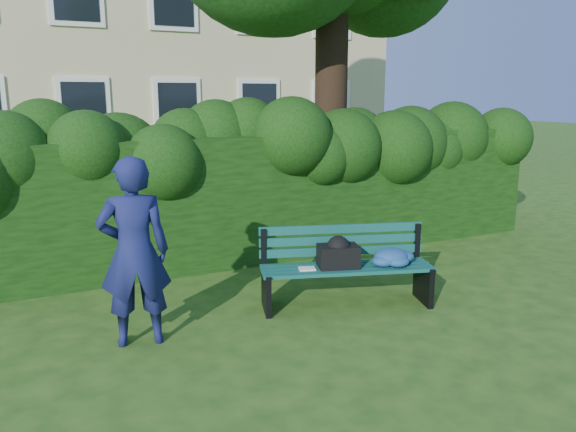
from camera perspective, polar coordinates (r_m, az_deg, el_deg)
name	(u,v)px	position (r m, az deg, el deg)	size (l,w,h in m)	color
ground	(311,308)	(6.43, 2.36, -9.33)	(80.00, 80.00, 0.00)	#224917
hedge	(240,198)	(8.12, -4.92, 1.81)	(10.00, 1.00, 1.80)	black
park_bench	(354,262)	(6.43, 6.77, -4.65)	(2.00, 1.10, 0.89)	#0D453A
man_reading	(134,252)	(5.48, -15.36, -3.56)	(0.67, 0.44, 1.83)	#171C52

